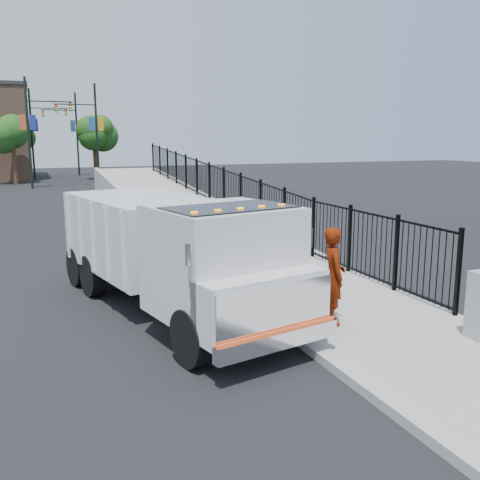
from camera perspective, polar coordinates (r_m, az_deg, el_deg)
name	(u,v)px	position (r m, az deg, el deg)	size (l,w,h in m)	color
ground	(260,312)	(11.76, 2.12, -7.72)	(120.00, 120.00, 0.00)	black
sidewalk	(390,328)	(11.06, 15.73, -9.04)	(3.55, 12.00, 0.12)	#9E998E
curb	(304,341)	(10.05, 6.82, -10.63)	(0.30, 12.00, 0.16)	#ADAAA3
ramp	(170,213)	(27.27, -7.44, 2.92)	(3.95, 24.00, 1.70)	#9E998E
iron_fence	(224,202)	(23.78, -1.74, 4.03)	(0.10, 28.00, 1.80)	black
truck	(174,248)	(11.42, -7.03, -0.80)	(3.95, 7.88, 2.58)	black
worker	(333,276)	(10.65, 9.93, -3.78)	(0.70, 0.46, 1.93)	#571602
debris	(308,309)	(11.55, 7.26, -7.29)	(0.37, 0.37, 0.09)	silver
light_pole_0	(33,128)	(42.48, -21.24, 11.03)	(3.77, 0.22, 8.00)	black
light_pole_1	(93,129)	(45.89, -15.43, 11.31)	(3.78, 0.22, 8.00)	black
light_pole_2	(35,130)	(52.49, -21.02, 10.89)	(3.77, 0.22, 8.00)	black
light_pole_3	(74,131)	(55.80, -17.32, 11.08)	(3.77, 0.22, 8.00)	black
tree_0	(12,134)	(46.65, -23.11, 10.32)	(2.73, 2.73, 5.37)	#382314
tree_1	(94,135)	(49.87, -15.31, 10.77)	(2.56, 2.56, 5.28)	#382314
tree_2	(19,135)	(57.94, -22.55, 10.32)	(2.82, 2.82, 5.41)	#382314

